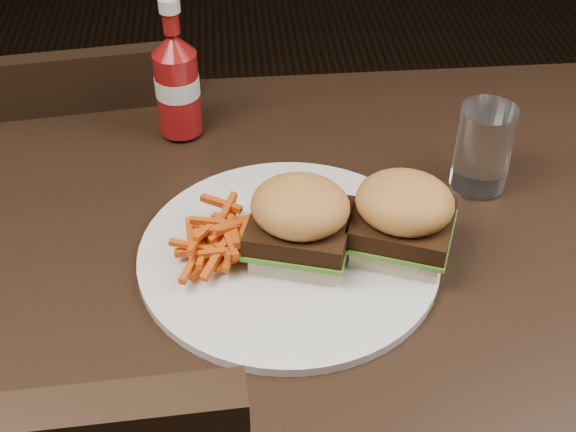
{
  "coord_description": "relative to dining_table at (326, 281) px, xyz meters",
  "views": [
    {
      "loc": [
        -0.09,
        -0.6,
        1.33
      ],
      "look_at": [
        -0.04,
        0.03,
        0.8
      ],
      "focal_mm": 50.0,
      "sensor_mm": 36.0,
      "label": 1
    }
  ],
  "objects": [
    {
      "name": "sandwich_half_b",
      "position": [
        0.08,
        0.01,
        0.04
      ],
      "size": [
        0.11,
        0.11,
        0.02
      ],
      "primitive_type": "cube",
      "rotation": [
        0.0,
        0.0,
        -0.38
      ],
      "color": "#FBE2C3",
      "rests_on": "plate"
    },
    {
      "name": "dining_table",
      "position": [
        0.0,
        0.0,
        0.0
      ],
      "size": [
        1.2,
        0.8,
        0.04
      ],
      "primitive_type": "cube",
      "color": "black",
      "rests_on": "ground"
    },
    {
      "name": "chair_far",
      "position": [
        -0.35,
        0.5,
        -0.3
      ],
      "size": [
        0.41,
        0.41,
        0.04
      ],
      "primitive_type": "cube",
      "rotation": [
        0.0,
        0.0,
        3.25
      ],
      "color": "black",
      "rests_on": "ground"
    },
    {
      "name": "ketchup_bottle",
      "position": [
        -0.15,
        0.27,
        0.08
      ],
      "size": [
        0.07,
        0.07,
        0.11
      ],
      "primitive_type": "cylinder",
      "rotation": [
        0.0,
        0.0,
        -0.37
      ],
      "color": "maroon",
      "rests_on": "dining_table"
    },
    {
      "name": "tumbler",
      "position": [
        0.19,
        0.12,
        0.08
      ],
      "size": [
        0.08,
        0.08,
        0.1
      ],
      "primitive_type": "cylinder",
      "rotation": [
        0.0,
        0.0,
        -0.21
      ],
      "color": "white",
      "rests_on": "dining_table"
    },
    {
      "name": "sandwich_half_a",
      "position": [
        -0.03,
        0.01,
        0.04
      ],
      "size": [
        0.11,
        0.11,
        0.02
      ],
      "primitive_type": "cube",
      "rotation": [
        0.0,
        0.0,
        -0.29
      ],
      "color": "beige",
      "rests_on": "plate"
    },
    {
      "name": "fries_pile",
      "position": [
        -0.11,
        0.03,
        0.05
      ],
      "size": [
        0.11,
        0.11,
        0.04
      ],
      "primitive_type": null,
      "rotation": [
        0.0,
        0.0,
        -0.21
      ],
      "color": "red",
      "rests_on": "plate"
    },
    {
      "name": "plate",
      "position": [
        -0.04,
        0.02,
        0.03
      ],
      "size": [
        0.32,
        0.32,
        0.01
      ],
      "primitive_type": "cylinder",
      "color": "white",
      "rests_on": "dining_table"
    }
  ]
}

